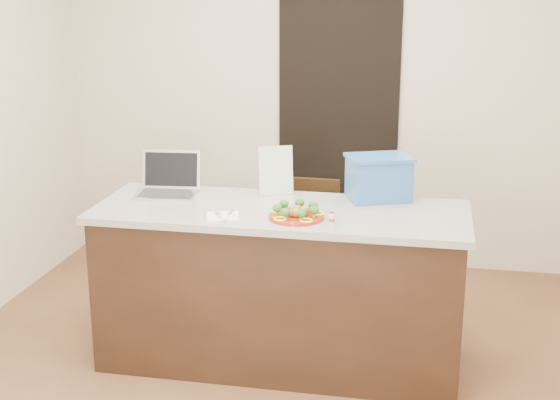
% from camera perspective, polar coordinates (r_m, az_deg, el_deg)
% --- Properties ---
extents(ground, '(4.00, 4.00, 0.00)m').
position_cam_1_polar(ground, '(4.42, -0.62, -13.07)').
color(ground, brown).
rests_on(ground, ground).
extents(room_shell, '(4.00, 4.00, 4.00)m').
position_cam_1_polar(room_shell, '(3.90, -0.69, 8.23)').
color(room_shell, white).
rests_on(room_shell, ground).
extents(doorway, '(0.90, 0.02, 2.00)m').
position_cam_1_polar(doorway, '(5.91, 4.25, 4.76)').
color(doorway, black).
rests_on(doorway, ground).
extents(island, '(2.06, 0.76, 0.92)m').
position_cam_1_polar(island, '(4.44, 0.03, -6.30)').
color(island, black).
rests_on(island, ground).
extents(plate, '(0.29, 0.29, 0.02)m').
position_cam_1_polar(plate, '(4.11, 1.20, -1.20)').
color(plate, maroon).
rests_on(plate, island).
extents(meatballs, '(0.10, 0.12, 0.04)m').
position_cam_1_polar(meatballs, '(4.10, 1.28, -0.83)').
color(meatballs, olive).
rests_on(meatballs, plate).
extents(broccoli, '(0.25, 0.24, 0.04)m').
position_cam_1_polar(broccoli, '(4.10, 1.20, -0.58)').
color(broccoli, '#1B5015').
rests_on(broccoli, plate).
extents(pepper_rings, '(0.29, 0.28, 0.01)m').
position_cam_1_polar(pepper_rings, '(4.11, 1.20, -1.06)').
color(pepper_rings, '#FFFB1A').
rests_on(pepper_rings, plate).
extents(napkin, '(0.21, 0.21, 0.01)m').
position_cam_1_polar(napkin, '(4.15, -4.19, -1.19)').
color(napkin, silver).
rests_on(napkin, island).
extents(fork, '(0.07, 0.13, 0.00)m').
position_cam_1_polar(fork, '(4.16, -4.44, -1.07)').
color(fork, silver).
rests_on(fork, napkin).
extents(knife, '(0.02, 0.21, 0.01)m').
position_cam_1_polar(knife, '(4.12, -3.86, -1.19)').
color(knife, silver).
rests_on(knife, napkin).
extents(yogurt_bottle, '(0.03, 0.03, 0.06)m').
position_cam_1_polar(yogurt_bottle, '(4.03, 3.80, -1.37)').
color(yogurt_bottle, silver).
rests_on(yogurt_bottle, island).
extents(laptop, '(0.37, 0.30, 0.24)m').
position_cam_1_polar(laptop, '(4.62, -8.18, 1.28)').
color(laptop, '#BAB9BE').
rests_on(laptop, island).
extents(leaflet, '(0.20, 0.12, 0.28)m').
position_cam_1_polar(leaflet, '(4.54, -0.30, 2.17)').
color(leaflet, white).
rests_on(leaflet, island).
extents(blue_box, '(0.42, 0.37, 0.26)m').
position_cam_1_polar(blue_box, '(4.47, 7.23, 1.64)').
color(blue_box, '#2B5D9D').
rests_on(blue_box, island).
extents(chair, '(0.39, 0.39, 0.86)m').
position_cam_1_polar(chair, '(5.20, 2.11, -2.61)').
color(chair, black).
rests_on(chair, ground).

